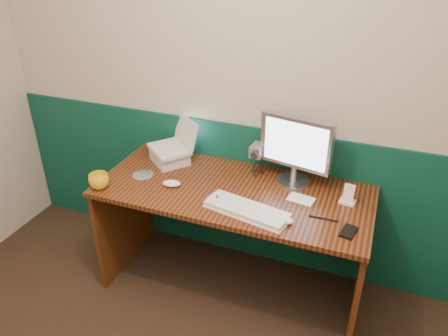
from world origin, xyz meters
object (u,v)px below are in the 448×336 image
at_px(monitor, 296,151).
at_px(keyboard, 247,210).
at_px(desk, 233,240).
at_px(camcorder, 257,160).
at_px(mug, 99,181).
at_px(laptop, 168,135).

relative_size(monitor, keyboard, 0.93).
bearing_deg(desk, camcorder, 71.20).
bearing_deg(mug, desk, 19.70).
distance_m(monitor, camcorder, 0.26).
relative_size(laptop, mug, 2.31).
height_order(monitor, camcorder, monitor).
bearing_deg(keyboard, mug, -164.27).
bearing_deg(laptop, camcorder, 44.00).
bearing_deg(camcorder, desk, -104.93).
distance_m(laptop, monitor, 0.81).
distance_m(monitor, mug, 1.16).
height_order(desk, mug, mug).
bearing_deg(desk, laptop, 160.88).
xyz_separation_m(monitor, mug, (-1.05, -0.47, -0.17)).
distance_m(laptop, camcorder, 0.59).
bearing_deg(desk, keyboard, -52.86).
height_order(keyboard, camcorder, camcorder).
height_order(laptop, camcorder, laptop).
bearing_deg(laptop, monitor, 41.66).
bearing_deg(keyboard, laptop, 161.72).
xyz_separation_m(mug, camcorder, (0.81, 0.48, 0.05)).
xyz_separation_m(laptop, mug, (-0.24, -0.44, -0.15)).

